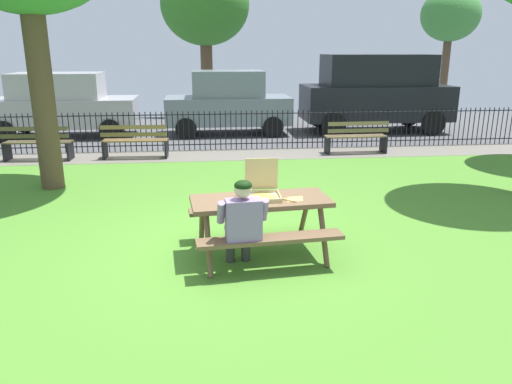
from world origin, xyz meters
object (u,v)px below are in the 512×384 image
(picnic_table_foreground, at_px, (260,211))
(park_bench_center, at_px, (135,142))
(park_bench_left, at_px, (38,144))
(parked_car_center, at_px, (376,91))
(far_tree_midleft, at_px, (205,6))
(adult_at_table, at_px, (242,221))
(pizza_slice_on_table, at_px, (294,199))
(parked_car_left, at_px, (228,102))
(far_tree_center, at_px, (450,16))
(pizza_box_open, at_px, (263,190))
(park_bench_right, at_px, (356,138))
(parked_car_far_left, at_px, (62,104))

(picnic_table_foreground, xyz_separation_m, park_bench_center, (-2.43, 6.23, -0.18))
(park_bench_left, xyz_separation_m, parked_car_center, (9.64, 3.40, 0.89))
(far_tree_midleft, bearing_deg, adult_at_table, -89.11)
(picnic_table_foreground, height_order, far_tree_midleft, far_tree_midleft)
(picnic_table_foreground, relative_size, adult_at_table, 1.62)
(pizza_slice_on_table, distance_m, parked_car_left, 9.72)
(far_tree_center, bearing_deg, far_tree_midleft, -180.00)
(park_bench_center, distance_m, parked_car_left, 4.26)
(pizza_box_open, bearing_deg, park_bench_left, 127.96)
(park_bench_center, relative_size, far_tree_midleft, 0.27)
(adult_at_table, relative_size, park_bench_right, 0.74)
(park_bench_right, bearing_deg, park_bench_left, 180.00)
(picnic_table_foreground, distance_m, park_bench_right, 7.02)
(park_bench_right, bearing_deg, park_bench_center, 180.00)
(picnic_table_foreground, relative_size, parked_car_left, 0.49)
(pizza_slice_on_table, xyz_separation_m, parked_car_far_left, (-5.46, 9.71, 0.23))
(adult_at_table, bearing_deg, far_tree_center, 57.18)
(pizza_slice_on_table, xyz_separation_m, parked_car_left, (-0.36, 9.71, 0.23))
(parked_car_far_left, relative_size, far_tree_midleft, 0.73)
(pizza_box_open, xyz_separation_m, adult_at_table, (-0.32, -0.60, -0.21))
(park_bench_center, relative_size, parked_car_center, 0.34)
(adult_at_table, xyz_separation_m, far_tree_midleft, (-0.25, 16.12, 3.68))
(pizza_slice_on_table, bearing_deg, parked_car_center, 65.40)
(park_bench_left, relative_size, parked_car_left, 0.41)
(park_bench_left, bearing_deg, parked_car_left, 35.12)
(picnic_table_foreground, height_order, parked_car_far_left, parked_car_far_left)
(park_bench_left, height_order, parked_car_center, parked_car_center)
(parked_car_left, height_order, far_tree_midleft, far_tree_midleft)
(picnic_table_foreground, height_order, pizza_slice_on_table, pizza_slice_on_table)
(adult_at_table, bearing_deg, park_bench_center, 107.63)
(parked_car_far_left, height_order, far_tree_center, far_tree_center)
(picnic_table_foreground, xyz_separation_m, parked_car_left, (0.07, 9.63, 0.41))
(picnic_table_foreground, distance_m, pizza_box_open, 0.28)
(pizza_box_open, bearing_deg, parked_car_center, 63.17)
(park_bench_right, relative_size, parked_car_center, 0.34)
(park_bench_left, distance_m, far_tree_midleft, 10.99)
(pizza_box_open, height_order, parked_car_far_left, parked_car_far_left)
(park_bench_left, height_order, parked_car_far_left, parked_car_far_left)
(pizza_box_open, height_order, park_bench_right, pizza_box_open)
(park_bench_right, bearing_deg, pizza_box_open, -117.34)
(picnic_table_foreground, bearing_deg, far_tree_midleft, 91.96)
(park_bench_right, bearing_deg, parked_car_center, 64.11)
(far_tree_center, bearing_deg, park_bench_center, -143.28)
(park_bench_left, distance_m, far_tree_center, 17.94)
(park_bench_right, bearing_deg, pizza_slice_on_table, -113.89)
(picnic_table_foreground, bearing_deg, parked_car_far_left, 117.56)
(parked_car_far_left, bearing_deg, park_bench_center, -52.65)
(pizza_box_open, height_order, parked_car_center, parked_car_center)
(far_tree_midleft, height_order, far_tree_center, far_tree_midleft)
(parked_car_far_left, height_order, parked_car_left, parked_car_left)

